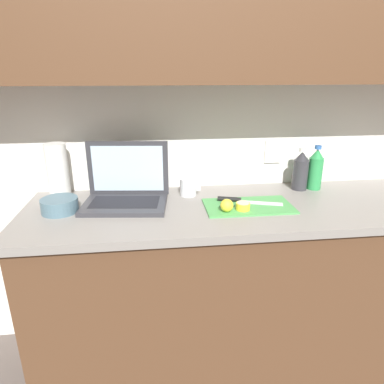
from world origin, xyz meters
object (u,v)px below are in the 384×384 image
object	(u,v)px
bottle_green_soda	(315,169)
bowl_white	(60,205)
knife	(238,200)
lemon_whole_beside	(227,205)
cutting_board	(248,206)
lemon_half_cut	(243,206)
laptop	(126,189)
measuring_cup	(188,187)
bottle_oil_tall	(301,171)
paper_towel_roll	(58,171)

from	to	relation	value
bottle_green_soda	bowl_white	size ratio (longest dim) A/B	1.45
knife	lemon_whole_beside	world-z (taller)	lemon_whole_beside
cutting_board	knife	xyz separation A→B (m)	(-0.04, 0.05, 0.01)
lemon_half_cut	laptop	bearing A→B (deg)	161.38
lemon_half_cut	measuring_cup	world-z (taller)	measuring_cup
laptop	cutting_board	distance (m)	0.57
knife	bottle_oil_tall	xyz separation A→B (m)	(0.37, 0.17, 0.08)
lemon_whole_beside	laptop	bearing A→B (deg)	157.02
laptop	knife	world-z (taller)	laptop
lemon_half_cut	bottle_green_soda	distance (m)	0.53
bottle_green_soda	knife	bearing A→B (deg)	-159.67
knife	lemon_whole_beside	bearing A→B (deg)	-109.28
bottle_oil_tall	paper_towel_roll	xyz separation A→B (m)	(-1.22, 0.02, 0.03)
lemon_half_cut	bowl_white	world-z (taller)	bowl_white
measuring_cup	knife	bearing A→B (deg)	-33.00
lemon_whole_beside	bottle_oil_tall	xyz separation A→B (m)	(0.45, 0.27, 0.06)
lemon_whole_beside	bottle_oil_tall	distance (m)	0.53
lemon_whole_beside	bottle_oil_tall	world-z (taller)	bottle_oil_tall
knife	paper_towel_roll	distance (m)	0.88
cutting_board	knife	distance (m)	0.06
bottle_oil_tall	bowl_white	world-z (taller)	bottle_oil_tall
bottle_green_soda	measuring_cup	distance (m)	0.67
laptop	bottle_oil_tall	distance (m)	0.90
laptop	measuring_cup	bearing A→B (deg)	18.40
laptop	lemon_whole_beside	size ratio (longest dim) A/B	7.18
laptop	bottle_green_soda	world-z (taller)	laptop
cutting_board	lemon_whole_beside	distance (m)	0.13
cutting_board	measuring_cup	size ratio (longest dim) A/B	3.89
bowl_white	lemon_half_cut	bearing A→B (deg)	-6.45
cutting_board	bowl_white	world-z (taller)	bowl_white
laptop	measuring_cup	size ratio (longest dim) A/B	3.99
lemon_whole_beside	paper_towel_roll	size ratio (longest dim) A/B	0.21
knife	bowl_white	xyz separation A→B (m)	(-0.81, -0.00, 0.01)
paper_towel_roll	bottle_oil_tall	bearing A→B (deg)	-1.08
cutting_board	bottle_oil_tall	world-z (taller)	bottle_oil_tall
cutting_board	measuring_cup	xyz separation A→B (m)	(-0.26, 0.19, 0.04)
measuring_cup	lemon_half_cut	bearing A→B (deg)	-47.55
laptop	bowl_white	size ratio (longest dim) A/B	2.58
lemon_half_cut	bottle_oil_tall	distance (m)	0.46
bottle_oil_tall	bowl_white	size ratio (longest dim) A/B	1.38
laptop	lemon_half_cut	world-z (taller)	laptop
bottle_oil_tall	lemon_whole_beside	bearing A→B (deg)	-148.57
lemon_half_cut	lemon_whole_beside	bearing A→B (deg)	-170.39
bowl_white	paper_towel_roll	world-z (taller)	paper_towel_roll
laptop	lemon_half_cut	bearing A→B (deg)	-12.12
knife	measuring_cup	world-z (taller)	measuring_cup
lemon_whole_beside	bowl_white	bearing A→B (deg)	171.89
lemon_whole_beside	measuring_cup	size ratio (longest dim) A/B	0.56
cutting_board	measuring_cup	bearing A→B (deg)	143.46
bowl_white	measuring_cup	bearing A→B (deg)	14.02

